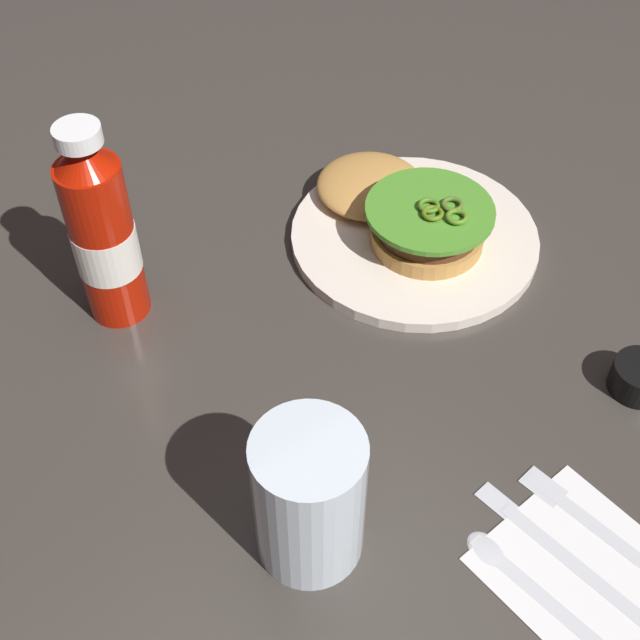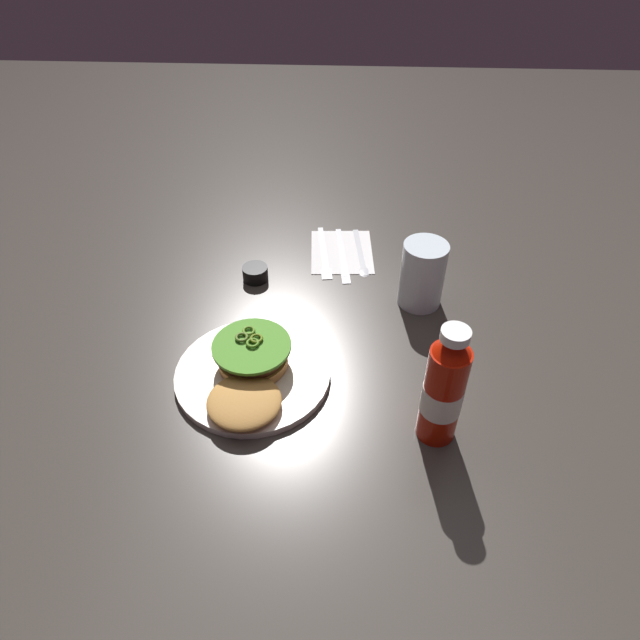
# 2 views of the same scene
# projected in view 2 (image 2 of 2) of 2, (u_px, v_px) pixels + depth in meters

# --- Properties ---
(ground_plane) EXTENTS (3.00, 3.00, 0.00)m
(ground_plane) POSITION_uv_depth(u_px,v_px,m) (306.00, 321.00, 1.08)
(ground_plane) COLOR #39342E
(dinner_plate) EXTENTS (0.27, 0.27, 0.01)m
(dinner_plate) POSITION_uv_depth(u_px,v_px,m) (253.00, 374.00, 0.97)
(dinner_plate) COLOR silver
(dinner_plate) RESTS_ON ground_plane
(burger_sandwich) EXTENTS (0.22, 0.13, 0.05)m
(burger_sandwich) POSITION_uv_depth(u_px,v_px,m) (250.00, 371.00, 0.94)
(burger_sandwich) COLOR #BD8642
(burger_sandwich) RESTS_ON dinner_plate
(ketchup_bottle) EXTENTS (0.06, 0.06, 0.22)m
(ketchup_bottle) POSITION_uv_depth(u_px,v_px,m) (443.00, 390.00, 0.82)
(ketchup_bottle) COLOR #AC1605
(ketchup_bottle) RESTS_ON ground_plane
(water_glass) EXTENTS (0.09, 0.09, 0.13)m
(water_glass) POSITION_uv_depth(u_px,v_px,m) (422.00, 274.00, 1.08)
(water_glass) COLOR silver
(water_glass) RESTS_ON ground_plane
(condiment_cup) EXTENTS (0.05, 0.05, 0.03)m
(condiment_cup) POSITION_uv_depth(u_px,v_px,m) (255.00, 273.00, 1.17)
(condiment_cup) COLOR black
(condiment_cup) RESTS_ON ground_plane
(napkin) EXTENTS (0.17, 0.14, 0.00)m
(napkin) POSITION_uv_depth(u_px,v_px,m) (342.00, 251.00, 1.25)
(napkin) COLOR silver
(napkin) RESTS_ON ground_plane
(fork_utensil) EXTENTS (0.20, 0.04, 0.00)m
(fork_utensil) POSITION_uv_depth(u_px,v_px,m) (324.00, 255.00, 1.24)
(fork_utensil) COLOR silver
(fork_utensil) RESTS_ON napkin
(butter_knife) EXTENTS (0.21, 0.04, 0.00)m
(butter_knife) POSITION_uv_depth(u_px,v_px,m) (343.00, 257.00, 1.23)
(butter_knife) COLOR silver
(butter_knife) RESTS_ON napkin
(spoon_utensil) EXTENTS (0.18, 0.04, 0.00)m
(spoon_utensil) POSITION_uv_depth(u_px,v_px,m) (361.00, 258.00, 1.23)
(spoon_utensil) COLOR silver
(spoon_utensil) RESTS_ON napkin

